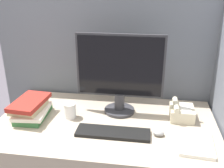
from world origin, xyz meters
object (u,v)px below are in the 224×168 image
object	(u,v)px
keyboard	(113,133)
book_stack	(31,109)
monitor	(120,75)
coffee_cup	(70,110)
mouse	(159,133)
desk_telephone	(181,112)

from	to	relation	value
keyboard	book_stack	world-z (taller)	book_stack
monitor	coffee_cup	distance (m)	0.40
monitor	book_stack	distance (m)	0.62
monitor	keyboard	distance (m)	0.39
keyboard	mouse	distance (m)	0.27
keyboard	book_stack	bearing A→B (deg)	168.07
mouse	book_stack	world-z (taller)	book_stack
monitor	keyboard	size ratio (longest dim) A/B	1.31
mouse	coffee_cup	xyz separation A→B (m)	(-0.57, 0.13, 0.04)
coffee_cup	desk_telephone	distance (m)	0.73
monitor	desk_telephone	distance (m)	0.47
desk_telephone	mouse	bearing A→B (deg)	-122.80
keyboard	desk_telephone	bearing A→B (deg)	31.28
monitor	book_stack	bearing A→B (deg)	-163.37
book_stack	desk_telephone	distance (m)	0.98
keyboard	desk_telephone	world-z (taller)	desk_telephone
monitor	mouse	size ratio (longest dim) A/B	9.10
desk_telephone	monitor	bearing A→B (deg)	175.07
keyboard	coffee_cup	distance (m)	0.35
keyboard	mouse	xyz separation A→B (m)	(0.27, 0.02, 0.01)
mouse	desk_telephone	world-z (taller)	desk_telephone
mouse	book_stack	xyz separation A→B (m)	(-0.83, 0.09, 0.05)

